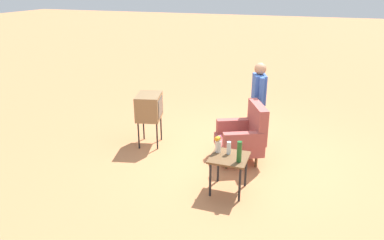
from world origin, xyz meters
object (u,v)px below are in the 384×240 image
Objects in this scene: side_table at (229,162)px; tv_on_stand at (149,107)px; person_standing at (258,99)px; flower_vase at (218,143)px; bottle_short_clear at (229,148)px; bottle_wine_green at (239,152)px; armchair at (244,135)px.

tv_on_stand reaches higher than side_table.
person_standing reaches higher than flower_vase.
person_standing is 8.20× the size of bottle_short_clear.
tv_on_stand is at bearing -120.50° from bottle_short_clear.
bottle_short_clear is (-0.20, -0.20, -0.06)m from bottle_wine_green.
side_table is at bearing -3.10° from person_standing.
flower_vase is at bearing 57.33° from tv_on_stand.
side_table is 2.95× the size of bottle_short_clear.
bottle_wine_green is 0.29m from bottle_short_clear.
armchair reaches higher than bottle_short_clear.
bottle_short_clear is at bearing -2.58° from armchair.
tv_on_stand is 2.41m from bottle_wine_green.
tv_on_stand is at bearing -122.13° from bottle_wine_green.
tv_on_stand reaches higher than bottle_wine_green.
armchair is 1.91m from tv_on_stand.
armchair is at bearing -172.59° from bottle_wine_green.
armchair is at bearing 177.42° from bottle_short_clear.
armchair is 1.80× the size of side_table.
armchair is 1.04m from flower_vase.
person_standing is at bearing -178.01° from bottle_wine_green.
flower_vase is (1.07, 1.67, -0.04)m from tv_on_stand.
armchair is 1.03× the size of tv_on_stand.
person_standing is (-1.87, 0.10, 0.43)m from side_table.
person_standing is (-0.78, 0.09, 0.44)m from armchair.
side_table is at bearing 19.55° from bottle_short_clear.
bottle_short_clear is (1.78, -0.13, -0.25)m from person_standing.
flower_vase is at bearing -116.70° from side_table.
bottle_wine_green is 1.60× the size of bottle_short_clear.
bottle_short_clear is at bearing -160.45° from side_table.
side_table is 1.84× the size of bottle_wine_green.
armchair is 4.00× the size of flower_vase.
tv_on_stand is at bearing -92.55° from armchair.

